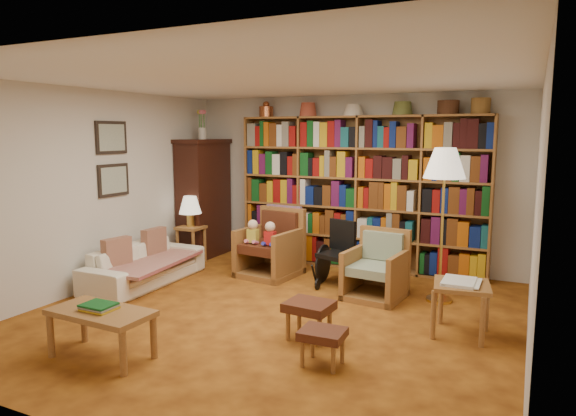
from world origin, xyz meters
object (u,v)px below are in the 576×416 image
Objects in this scene: footstool_a at (309,309)px; footstool_b at (323,336)px; armchair_leather at (273,247)px; sofa at (145,264)px; side_table_lamp at (191,237)px; armchair_sage at (377,271)px; wheelchair at (339,256)px; side_table_papers at (462,291)px; coffee_table at (101,316)px; floor_lamp at (445,169)px.

footstool_b is (0.33, -0.47, -0.04)m from footstool_a.
sofa is at bearing -138.48° from armchair_leather.
side_table_lamp is at bearing 145.46° from footstool_a.
wheelchair is at bearing 156.42° from armchair_sage.
side_table_lamp is 4.22m from side_table_papers.
side_table_lamp reaches higher than coffee_table.
footstool_b is at bearing 21.18° from coffee_table.
side_table_papers is (3.95, -0.03, 0.18)m from sofa.
footstool_a is at bearing -34.54° from side_table_lamp.
sofa reaches higher than footstool_b.
floor_lamp is (3.70, -0.21, 1.14)m from side_table_lamp.
side_table_lamp is 3.88m from floor_lamp.
floor_lamp is (2.31, -0.20, 1.17)m from armchair_leather.
armchair_sage is at bearing -6.56° from side_table_lamp.
sofa is 1.73m from armchair_leather.
wheelchair is 1.75m from floor_lamp.
floor_lamp is 3.05× the size of side_table_papers.
side_table_lamp is 0.96× the size of side_table_papers.
armchair_sage is at bearing 58.12° from coffee_table.
footstool_a is at bearing -54.13° from armchair_leather.
side_table_papers reaches higher than footstool_a.
footstool_b is (-0.97, -1.20, -0.18)m from side_table_papers.
armchair_leather is at bearing -0.30° from side_table_lamp.
sofa is 2.54m from wheelchair.
side_table_lamp is 1.48× the size of footstool_b.
side_table_papers is at bearing 51.04° from footstool_b.
side_table_lamp is at bearing 4.08° from sofa.
side_table_lamp is 3.00m from armchair_sage.
coffee_table is at bearing -149.13° from sofa.
side_table_papers is (4.05, -1.18, 0.04)m from side_table_lamp.
armchair_sage is 1.36m from side_table_papers.
armchair_leather is 0.52× the size of floor_lamp.
wheelchair is 2.38m from footstool_b.
side_table_papers is (2.66, -1.17, 0.06)m from armchair_leather.
side_table_papers reaches higher than sofa.
coffee_table is (-2.77, -1.89, -0.06)m from side_table_papers.
wheelchair is (1.01, -0.08, -0.00)m from armchair_leather.
floor_lamp reaches higher than footstool_b.
wheelchair is at bearing 101.06° from footstool_a.
sofa is 3.23m from footstool_b.
coffee_table is at bearing -110.57° from wheelchair.
armchair_leather reaches higher than footstool_a.
armchair_sage reaches higher than side_table_papers.
floor_lamp reaches higher than sofa.
sofa is 2.76m from footstool_a.
coffee_table is (1.29, -3.07, -0.03)m from side_table_lamp.
sofa reaches higher than footstool_a.
side_table_lamp reaches higher than side_table_papers.
wheelchair is 1.84m from footstool_a.
floor_lamp reaches higher than footstool_a.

